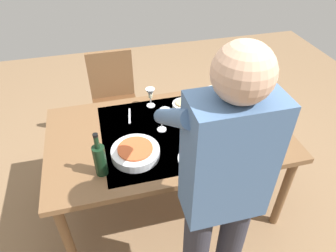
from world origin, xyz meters
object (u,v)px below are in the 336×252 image
at_px(wine_glass_left, 150,94).
at_px(water_cup_far_left, 165,115).
at_px(dining_table, 168,139).
at_px(water_cup_near_right, 272,151).
at_px(wine_glass_right, 162,118).
at_px(dinner_plate_far, 196,159).
at_px(chair_near, 114,95).
at_px(wine_bottle, 100,159).
at_px(side_bowl_bread, 183,106).
at_px(water_cup_near_left, 244,96).
at_px(side_bowl_salad, 216,93).
at_px(person_server, 221,190).
at_px(serving_bowl_pasta, 135,152).
at_px(dinner_plate_near, 240,135).

bearing_deg(wine_glass_left, water_cup_far_left, 108.35).
bearing_deg(dining_table, water_cup_near_right, 145.29).
bearing_deg(wine_glass_right, dining_table, 139.69).
distance_m(water_cup_near_right, dinner_plate_far, 0.46).
height_order(wine_glass_right, water_cup_near_right, wine_glass_right).
relative_size(chair_near, wine_glass_right, 6.03).
distance_m(water_cup_near_right, water_cup_far_left, 0.76).
height_order(wine_bottle, dinner_plate_far, wine_bottle).
bearing_deg(chair_near, side_bowl_bread, 126.42).
distance_m(dining_table, water_cup_near_left, 0.69).
bearing_deg(water_cup_near_right, side_bowl_salad, -82.82).
xyz_separation_m(dining_table, chair_near, (0.29, -0.86, -0.13)).
relative_size(person_server, water_cup_near_left, 16.07).
bearing_deg(side_bowl_bread, serving_bowl_pasta, 43.44).
relative_size(side_bowl_salad, dinner_plate_far, 0.78).
bearing_deg(person_server, water_cup_near_right, -144.84).
relative_size(wine_glass_left, wine_glass_right, 1.00).
bearing_deg(wine_glass_right, side_bowl_bread, -137.22).
relative_size(person_server, dinner_plate_far, 7.34).
bearing_deg(water_cup_near_left, wine_glass_right, 14.37).
bearing_deg(water_cup_near_right, dining_table, -34.71).
bearing_deg(wine_glass_left, water_cup_near_left, 169.97).
xyz_separation_m(chair_near, water_cup_near_left, (-0.94, 0.65, 0.25)).
height_order(person_server, dinner_plate_far, person_server).
height_order(water_cup_near_left, side_bowl_salad, water_cup_near_left).
xyz_separation_m(dining_table, wine_glass_left, (0.05, -0.33, 0.17)).
bearing_deg(wine_bottle, side_bowl_salad, -147.62).
bearing_deg(serving_bowl_pasta, person_server, 119.37).
xyz_separation_m(wine_glass_right, dinner_plate_near, (-0.49, 0.19, -0.10)).
height_order(wine_bottle, serving_bowl_pasta, wine_bottle).
relative_size(chair_near, water_cup_far_left, 10.39).
xyz_separation_m(person_server, dinner_plate_far, (-0.04, -0.43, -0.23)).
bearing_deg(water_cup_far_left, wine_bottle, 40.21).
distance_m(person_server, wine_glass_right, 0.78).
bearing_deg(person_server, serving_bowl_pasta, -60.63).
relative_size(serving_bowl_pasta, dinner_plate_far, 1.30).
height_order(wine_glass_left, water_cup_near_left, wine_glass_left).
xyz_separation_m(person_server, side_bowl_salad, (-0.41, -1.06, -0.20)).
relative_size(chair_near, water_cup_near_left, 8.66).
height_order(wine_glass_left, side_bowl_salad, wine_glass_left).
distance_m(chair_near, person_server, 1.69).
height_order(chair_near, dinner_plate_far, chair_near).
xyz_separation_m(chair_near, side_bowl_bread, (-0.47, 0.63, 0.23)).
height_order(water_cup_near_left, dinner_plate_far, water_cup_near_left).
bearing_deg(person_server, wine_glass_left, -83.95).
bearing_deg(side_bowl_bread, wine_glass_left, -25.14).
bearing_deg(dining_table, person_server, 94.83).
bearing_deg(dining_table, wine_glass_left, -81.26).
bearing_deg(dinner_plate_far, dining_table, -71.14).
relative_size(chair_near, water_cup_near_right, 10.19).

